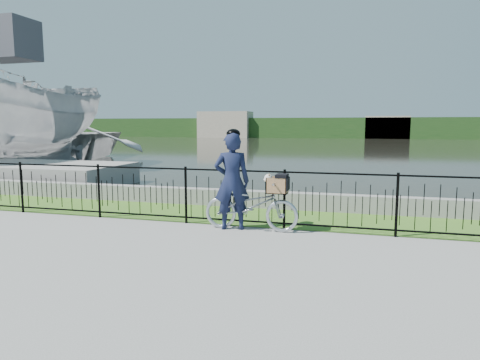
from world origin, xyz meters
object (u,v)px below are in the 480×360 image
(boat_near, at_px, (12,118))
(bicycle_rig, at_px, (252,205))
(cyclist, at_px, (232,180))
(boat_far, at_px, (42,139))

(boat_near, bearing_deg, bicycle_rig, -30.06)
(cyclist, bearing_deg, boat_near, 149.08)
(boat_near, xyz_separation_m, boat_far, (-2.70, 4.83, -1.06))
(bicycle_rig, xyz_separation_m, cyclist, (-0.38, -0.01, 0.45))
(boat_near, bearing_deg, cyclist, -30.92)
(boat_far, bearing_deg, bicycle_rig, -38.73)
(cyclist, distance_m, boat_near, 13.53)
(bicycle_rig, distance_m, boat_far, 18.77)
(bicycle_rig, distance_m, boat_near, 13.90)
(bicycle_rig, bearing_deg, boat_far, 141.27)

